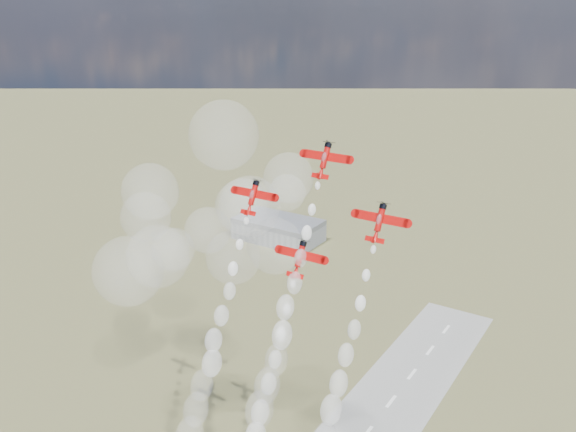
{
  "coord_description": "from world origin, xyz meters",
  "views": [
    {
      "loc": [
        66.65,
        -104.1,
        134.65
      ],
      "look_at": [
        0.82,
        -0.09,
        91.29
      ],
      "focal_mm": 38.0,
      "sensor_mm": 36.0,
      "label": 1
    }
  ],
  "objects_px": {
    "plane_lead": "(325,160)",
    "plane_left": "(253,197)",
    "hangar": "(278,229)",
    "plane_slot": "(300,258)",
    "plane_right": "(379,222)"
  },
  "relations": [
    {
      "from": "plane_lead",
      "to": "hangar",
      "type": "bearing_deg",
      "value": 125.89
    },
    {
      "from": "plane_left",
      "to": "plane_right",
      "type": "distance_m",
      "value": 30.34
    },
    {
      "from": "hangar",
      "to": "plane_right",
      "type": "distance_m",
      "value": 245.57
    },
    {
      "from": "plane_left",
      "to": "hangar",
      "type": "bearing_deg",
      "value": 121.78
    },
    {
      "from": "plane_lead",
      "to": "plane_left",
      "type": "xyz_separation_m",
      "value": [
        -15.17,
        -4.93,
        -9.41
      ]
    },
    {
      "from": "plane_left",
      "to": "plane_right",
      "type": "bearing_deg",
      "value": 0.0
    },
    {
      "from": "plane_lead",
      "to": "plane_slot",
      "type": "bearing_deg",
      "value": -90.0
    },
    {
      "from": "plane_lead",
      "to": "plane_right",
      "type": "bearing_deg",
      "value": -17.99
    },
    {
      "from": "plane_right",
      "to": "plane_slot",
      "type": "bearing_deg",
      "value": -162.01
    },
    {
      "from": "plane_lead",
      "to": "plane_left",
      "type": "distance_m",
      "value": 18.51
    },
    {
      "from": "hangar",
      "to": "plane_slot",
      "type": "height_order",
      "value": "plane_slot"
    },
    {
      "from": "plane_slot",
      "to": "plane_lead",
      "type": "bearing_deg",
      "value": 90.0
    },
    {
      "from": "plane_lead",
      "to": "plane_left",
      "type": "bearing_deg",
      "value": -162.01
    },
    {
      "from": "hangar",
      "to": "plane_left",
      "type": "height_order",
      "value": "plane_left"
    },
    {
      "from": "plane_lead",
      "to": "plane_left",
      "type": "height_order",
      "value": "plane_lead"
    }
  ]
}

